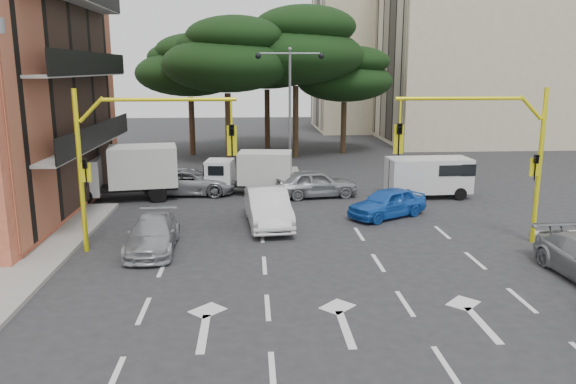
# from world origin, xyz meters

# --- Properties ---
(ground) EXTENTS (120.00, 120.00, 0.00)m
(ground) POSITION_xyz_m (0.00, 0.00, 0.00)
(ground) COLOR #28282B
(ground) RESTS_ON ground
(median_strip) EXTENTS (1.40, 6.00, 0.15)m
(median_strip) POSITION_xyz_m (0.00, 16.00, 0.07)
(median_strip) COLOR gray
(median_strip) RESTS_ON ground
(apartment_beige_near) EXTENTS (20.20, 12.15, 18.70)m
(apartment_beige_near) POSITION_xyz_m (19.95, 32.00, 9.35)
(apartment_beige_near) COLOR #C6B794
(apartment_beige_near) RESTS_ON ground
(apartment_beige_far) EXTENTS (16.20, 12.15, 16.70)m
(apartment_beige_far) POSITION_xyz_m (12.95, 44.00, 8.35)
(apartment_beige_far) COLOR #C6B794
(apartment_beige_far) RESTS_ON ground
(pine_left_near) EXTENTS (9.15, 9.15, 10.23)m
(pine_left_near) POSITION_xyz_m (-3.94, 21.96, 7.60)
(pine_left_near) COLOR #382616
(pine_left_near) RESTS_ON ground
(pine_center) EXTENTS (9.98, 9.98, 11.16)m
(pine_center) POSITION_xyz_m (1.06, 23.96, 8.30)
(pine_center) COLOR #382616
(pine_center) RESTS_ON ground
(pine_left_far) EXTENTS (8.32, 8.32, 9.30)m
(pine_left_far) POSITION_xyz_m (-6.94, 25.96, 6.91)
(pine_left_far) COLOR #382616
(pine_left_far) RESTS_ON ground
(pine_right) EXTENTS (7.49, 7.49, 8.37)m
(pine_right) POSITION_xyz_m (5.06, 25.96, 6.22)
(pine_right) COLOR #382616
(pine_right) RESTS_ON ground
(pine_back) EXTENTS (9.15, 9.15, 10.23)m
(pine_back) POSITION_xyz_m (-0.94, 28.96, 7.60)
(pine_back) COLOR #382616
(pine_back) RESTS_ON ground
(signal_mast_right) EXTENTS (5.79, 0.37, 6.00)m
(signal_mast_right) POSITION_xyz_m (6.80, 1.99, 3.88)
(signal_mast_right) COLOR yellow
(signal_mast_right) RESTS_ON ground
(signal_mast_left) EXTENTS (5.79, 0.37, 6.00)m
(signal_mast_left) POSITION_xyz_m (-6.80, 1.99, 3.88)
(signal_mast_left) COLOR yellow
(signal_mast_left) RESTS_ON ground
(street_lamp_center) EXTENTS (4.16, 0.36, 7.77)m
(street_lamp_center) POSITION_xyz_m (0.00, 16.00, 5.43)
(street_lamp_center) COLOR slate
(street_lamp_center) RESTS_ON median_strip
(car_white_hatch) EXTENTS (2.12, 5.00, 1.61)m
(car_white_hatch) POSITION_xyz_m (-1.71, 5.07, 0.80)
(car_white_hatch) COLOR silver
(car_white_hatch) RESTS_ON ground
(car_blue_compact) EXTENTS (4.19, 3.39, 1.34)m
(car_blue_compact) POSITION_xyz_m (3.79, 6.12, 0.67)
(car_blue_compact) COLOR blue
(car_blue_compact) RESTS_ON ground
(car_silver_wagon) EXTENTS (1.88, 4.35, 1.25)m
(car_silver_wagon) POSITION_xyz_m (-6.13, 1.96, 0.62)
(car_silver_wagon) COLOR #9FA2A7
(car_silver_wagon) RESTS_ON ground
(car_silver_cross_a) EXTENTS (5.03, 2.47, 1.37)m
(car_silver_cross_a) POSITION_xyz_m (-5.71, 11.50, 0.69)
(car_silver_cross_a) COLOR #A0A1A8
(car_silver_cross_a) RESTS_ON ground
(car_silver_cross_b) EXTENTS (4.54, 2.34, 1.48)m
(car_silver_cross_b) POSITION_xyz_m (1.00, 10.42, 0.74)
(car_silver_cross_b) COLOR #969A9E
(car_silver_cross_b) RESTS_ON ground
(van_white) EXTENTS (4.33, 2.08, 2.13)m
(van_white) POSITION_xyz_m (6.91, 10.03, 1.07)
(van_white) COLOR silver
(van_white) RESTS_ON ground
(box_truck_a) EXTENTS (5.96, 3.27, 2.78)m
(box_truck_a) POSITION_xyz_m (-9.00, 10.46, 1.39)
(box_truck_a) COLOR white
(box_truck_a) RESTS_ON ground
(box_truck_b) EXTENTS (4.87, 2.48, 2.30)m
(box_truck_b) POSITION_xyz_m (-2.50, 11.50, 1.15)
(box_truck_b) COLOR white
(box_truck_b) RESTS_ON ground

